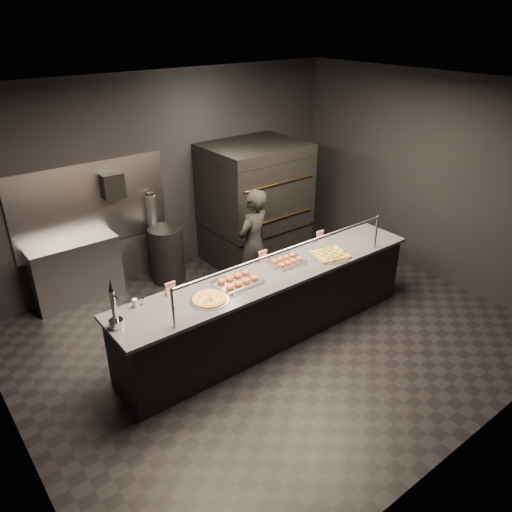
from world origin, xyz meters
name	(u,v)px	position (x,y,z in m)	size (l,w,h in m)	color
room	(269,226)	(-0.02, 0.05, 1.50)	(6.04, 6.00, 3.00)	black
service_counter	(272,304)	(0.00, 0.00, 0.46)	(4.10, 0.78, 1.37)	black
pizza_oven	(254,203)	(1.20, 1.90, 0.97)	(1.50, 1.23, 1.91)	black
prep_shelf	(77,272)	(-1.60, 2.32, 0.45)	(1.20, 0.35, 0.90)	#99999E
towel_dispenser	(112,186)	(-0.90, 2.39, 1.55)	(0.30, 0.20, 0.35)	black
fire_extinguisher	(151,210)	(-0.35, 2.40, 1.06)	(0.14, 0.14, 0.51)	#B2B2B7
beer_tap	(115,314)	(-1.95, 0.05, 1.08)	(0.14, 0.20, 0.55)	silver
round_pizza	(210,299)	(-0.95, -0.09, 0.94)	(0.43, 0.43, 0.03)	silver
slider_tray_a	(238,281)	(-0.49, 0.03, 0.95)	(0.56, 0.46, 0.08)	silver
slider_tray_b	(287,261)	(0.29, 0.07, 0.95)	(0.50, 0.43, 0.07)	silver
square_pizza	(330,255)	(0.85, -0.13, 0.94)	(0.51, 0.51, 0.05)	silver
condiment_jar	(138,302)	(-1.61, 0.28, 0.96)	(0.14, 0.06, 0.09)	silver
tent_cards	(256,258)	(-0.02, 0.28, 1.00)	(2.40, 0.04, 0.15)	white
trash_bin	(167,254)	(-0.31, 2.10, 0.42)	(0.51, 0.51, 0.85)	black
worker	(253,244)	(0.47, 0.98, 0.79)	(0.58, 0.38, 1.59)	black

